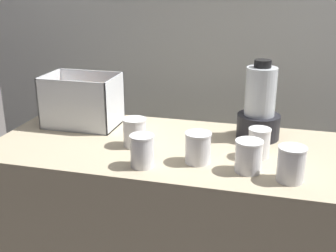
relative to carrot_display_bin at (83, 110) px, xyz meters
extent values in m
cube|color=tan|center=(0.43, -0.14, -0.52)|extent=(1.40, 0.64, 0.90)
cube|color=silver|center=(0.43, 0.63, 0.28)|extent=(2.60, 0.04, 2.50)
cube|color=white|center=(0.00, 0.00, -0.07)|extent=(0.32, 0.22, 0.01)
cube|color=white|center=(0.00, -0.11, 0.04)|extent=(0.32, 0.01, 0.23)
cube|color=white|center=(0.00, 0.11, 0.04)|extent=(0.32, 0.01, 0.23)
cube|color=white|center=(-0.16, 0.00, 0.04)|extent=(0.01, 0.22, 0.23)
cube|color=white|center=(0.15, 0.00, 0.04)|extent=(0.01, 0.22, 0.23)
cone|color=orange|center=(0.04, 0.00, -0.05)|extent=(0.12, 0.17, 0.03)
cone|color=orange|center=(0.05, 0.00, -0.05)|extent=(0.17, 0.12, 0.03)
cone|color=orange|center=(0.03, 0.00, -0.05)|extent=(0.13, 0.16, 0.03)
cone|color=orange|center=(-0.01, 0.00, -0.04)|extent=(0.08, 0.17, 0.03)
cone|color=orange|center=(-0.01, 0.01, -0.02)|extent=(0.17, 0.06, 0.03)
cone|color=orange|center=(-0.05, 0.00, -0.01)|extent=(0.08, 0.15, 0.03)
cone|color=orange|center=(-0.04, -0.01, -0.01)|extent=(0.17, 0.03, 0.03)
cone|color=orange|center=(-0.01, 0.01, -0.02)|extent=(0.10, 0.15, 0.03)
cylinder|color=black|center=(0.77, 0.03, -0.02)|extent=(0.18, 0.18, 0.10)
cylinder|color=silver|center=(0.77, 0.03, 0.13)|extent=(0.12, 0.12, 0.20)
cylinder|color=red|center=(0.77, 0.03, 0.05)|extent=(0.11, 0.11, 0.04)
cylinder|color=black|center=(0.77, 0.03, 0.24)|extent=(0.07, 0.07, 0.03)
cylinder|color=white|center=(0.31, -0.18, -0.02)|extent=(0.09, 0.09, 0.11)
cylinder|color=red|center=(0.31, -0.18, -0.04)|extent=(0.08, 0.08, 0.06)
cylinder|color=white|center=(0.31, -0.18, 0.04)|extent=(0.09, 0.09, 0.01)
cylinder|color=white|center=(0.39, -0.36, -0.01)|extent=(0.08, 0.08, 0.11)
cylinder|color=yellow|center=(0.39, -0.36, -0.03)|extent=(0.08, 0.08, 0.07)
cylinder|color=white|center=(0.39, -0.36, 0.04)|extent=(0.09, 0.09, 0.01)
cylinder|color=white|center=(0.58, -0.27, -0.02)|extent=(0.09, 0.09, 0.11)
cylinder|color=red|center=(0.58, -0.27, -0.02)|extent=(0.08, 0.08, 0.09)
cylinder|color=white|center=(0.58, -0.27, 0.04)|extent=(0.10, 0.10, 0.01)
cylinder|color=white|center=(0.76, -0.30, -0.02)|extent=(0.09, 0.09, 0.11)
cylinder|color=yellow|center=(0.76, -0.30, -0.03)|extent=(0.08, 0.08, 0.08)
cylinder|color=white|center=(0.76, -0.30, 0.04)|extent=(0.10, 0.10, 0.01)
cylinder|color=white|center=(0.78, -0.17, -0.02)|extent=(0.08, 0.08, 0.11)
cylinder|color=orange|center=(0.78, -0.17, -0.03)|extent=(0.07, 0.07, 0.09)
cylinder|color=white|center=(0.78, -0.17, 0.04)|extent=(0.08, 0.08, 0.01)
cylinder|color=white|center=(0.90, -0.34, -0.01)|extent=(0.09, 0.09, 0.11)
cylinder|color=yellow|center=(0.90, -0.34, -0.04)|extent=(0.08, 0.08, 0.07)
cylinder|color=white|center=(0.90, -0.34, 0.05)|extent=(0.09, 0.09, 0.01)
camera|label=1|loc=(0.82, -1.65, 0.57)|focal=45.14mm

